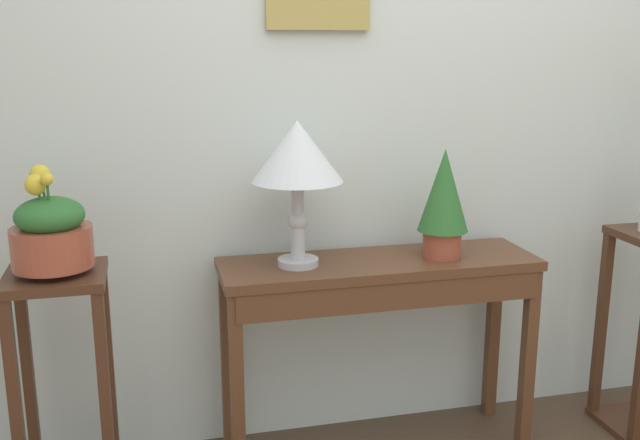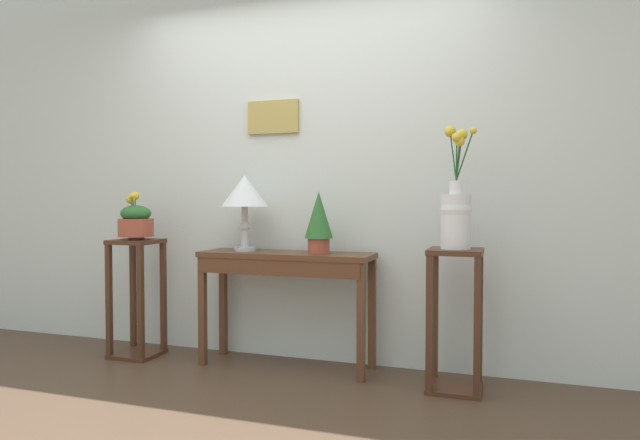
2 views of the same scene
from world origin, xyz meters
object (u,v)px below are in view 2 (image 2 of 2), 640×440
Objects in this scene: console_table at (285,271)px; planter_bowl_wide_left at (136,221)px; pedestal_stand_left at (137,298)px; potted_plant_on_console at (319,220)px; pedestal_stand_right at (455,320)px; flower_vase_tall_right at (456,211)px; table_lamp at (245,194)px.

console_table is 3.43× the size of planter_bowl_wide_left.
potted_plant_on_console is at bearing 3.61° from pedestal_stand_left.
pedestal_stand_right reaches higher than console_table.
pedestal_stand_left is 1.01× the size of pedestal_stand_right.
pedestal_stand_left is at bearing 179.90° from flower_vase_tall_right.
potted_plant_on_console is 1.04m from pedestal_stand_right.
table_lamp reaches higher than pedestal_stand_right.
flower_vase_tall_right is at bearing -4.47° from console_table.
flower_vase_tall_right reaches higher than potted_plant_on_console.
pedestal_stand_left is at bearing -175.73° from console_table.
flower_vase_tall_right is (0.86, -0.09, 0.06)m from potted_plant_on_console.
pedestal_stand_left is at bearing -172.59° from table_lamp.
flower_vase_tall_right is (1.10, -0.09, 0.40)m from console_table.
console_table is 1.12m from pedestal_stand_right.
flower_vase_tall_right is at bearing -0.10° from pedestal_stand_left.
table_lamp is at bearing 7.42° from planter_bowl_wide_left.
planter_bowl_wide_left reaches higher than console_table.
pedestal_stand_left is (-0.79, -0.10, -0.73)m from table_lamp.
table_lamp is 1.40m from flower_vase_tall_right.
potted_plant_on_console is 1.33m from planter_bowl_wide_left.
pedestal_stand_left is (-1.33, -0.08, -0.56)m from potted_plant_on_console.
flower_vase_tall_right reaches higher than planter_bowl_wide_left.
table_lamp is 1.58m from pedestal_stand_right.
console_table is 1.12m from pedestal_stand_left.
flower_vase_tall_right is (2.19, -0.00, 0.09)m from planter_bowl_wide_left.
pedestal_stand_right is at bearing -4.39° from table_lamp.
table_lamp reaches higher than potted_plant_on_console.
console_table is at bearing -4.12° from table_lamp.
pedestal_stand_left is 2.46× the size of planter_bowl_wide_left.
table_lamp is 1.09m from pedestal_stand_left.
console_table is 1.40× the size of pedestal_stand_right.
pedestal_stand_left is 2.28m from flower_vase_tall_right.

